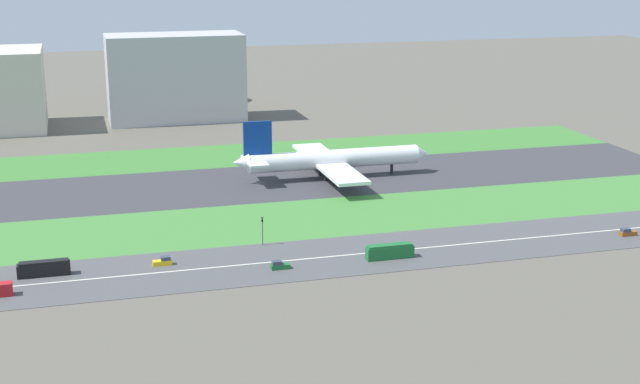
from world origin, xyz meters
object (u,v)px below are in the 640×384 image
object	(u,v)px
car_4	(163,261)
traffic_light	(262,229)
bus_1	(44,268)
bus_0	(390,251)
fuel_tank_west	(212,87)
car_3	(279,265)
hangar_building	(175,78)
airliner	(329,159)
car_1	(627,232)

from	to	relation	value
car_4	traffic_light	world-z (taller)	traffic_light
car_4	bus_1	distance (m)	26.68
bus_0	fuel_tank_west	world-z (taller)	fuel_tank_west
car_3	traffic_light	xyz separation A→B (m)	(-0.09, 17.99, 3.37)
car_4	car_3	size ratio (longest dim) A/B	1.00
car_3	hangar_building	world-z (taller)	hangar_building
car_4	traffic_light	bearing A→B (deg)	17.44
bus_1	bus_0	world-z (taller)	same
airliner	traffic_light	distance (m)	69.39
car_4	bus_1	bearing A→B (deg)	-180.00
car_4	traffic_light	distance (m)	26.88
car_4	fuel_tank_west	xyz separation A→B (m)	(47.71, 227.00, 5.77)
bus_0	fuel_tank_west	distance (m)	237.10
bus_1	fuel_tank_west	size ratio (longest dim) A/B	0.61
car_3	bus_1	distance (m)	53.15
car_3	fuel_tank_west	distance (m)	238.11
bus_0	traffic_light	world-z (taller)	traffic_light
hangar_building	fuel_tank_west	bearing A→B (deg)	63.44
fuel_tank_west	car_1	bearing A→B (deg)	-73.61
car_4	car_3	world-z (taller)	same
airliner	fuel_tank_west	size ratio (longest dim) A/B	3.43
bus_0	fuel_tank_west	size ratio (longest dim) A/B	0.61
traffic_light	fuel_tank_west	distance (m)	220.15
hangar_building	fuel_tank_west	distance (m)	51.64
car_1	fuel_tank_west	world-z (taller)	fuel_tank_west
bus_1	hangar_building	xyz separation A→B (m)	(51.88, 182.00, 16.52)
car_3	bus_0	bearing A→B (deg)	-180.00
airliner	bus_0	xyz separation A→B (m)	(-7.70, -78.00, -4.41)
hangar_building	fuel_tank_west	xyz separation A→B (m)	(22.50, 45.00, -11.64)
car_1	car_3	bearing A→B (deg)	0.00
car_4	hangar_building	xyz separation A→B (m)	(25.22, 182.00, 17.41)
airliner	fuel_tank_west	world-z (taller)	airliner
car_4	bus_1	world-z (taller)	bus_1
car_1	hangar_building	xyz separation A→B (m)	(-92.22, 192.00, 17.41)
bus_1	hangar_building	bearing A→B (deg)	74.09
car_1	traffic_light	distance (m)	93.80
hangar_building	fuel_tank_west	size ratio (longest dim) A/B	2.99
car_4	hangar_building	size ratio (longest dim) A/B	0.08
airliner	bus_1	bearing A→B (deg)	-141.96
fuel_tank_west	hangar_building	bearing A→B (deg)	-116.56
traffic_light	hangar_building	world-z (taller)	hangar_building
traffic_light	bus_0	bearing A→B (deg)	-33.59
airliner	car_4	world-z (taller)	airliner
car_1	bus_1	bearing A→B (deg)	-3.97
car_3	bus_1	bearing A→B (deg)	-10.85
car_3	fuel_tank_west	xyz separation A→B (m)	(22.18, 237.00, 5.77)
car_1	traffic_light	xyz separation A→B (m)	(-91.99, 17.99, 3.37)
bus_0	fuel_tank_west	bearing A→B (deg)	-88.83
car_4	car_3	xyz separation A→B (m)	(25.53, -10.00, 0.00)
fuel_tank_west	traffic_light	bearing A→B (deg)	-95.81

